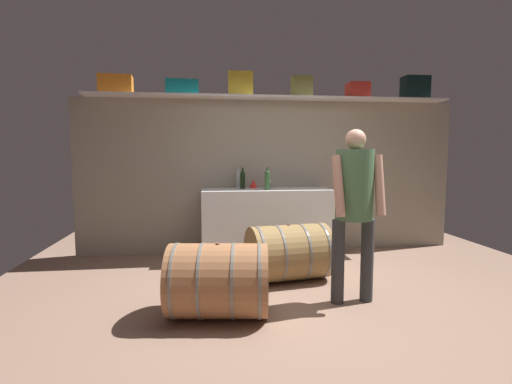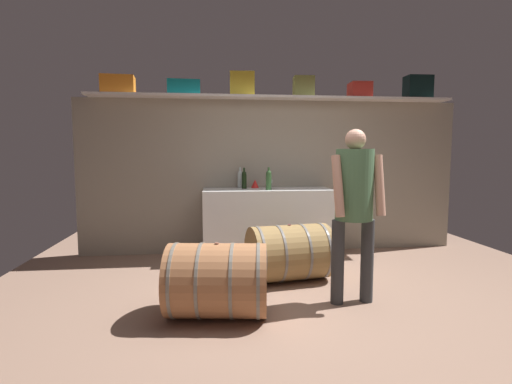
{
  "view_description": "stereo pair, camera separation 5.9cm",
  "coord_description": "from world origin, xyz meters",
  "px_view_note": "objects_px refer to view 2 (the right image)",
  "views": [
    {
      "loc": [
        -0.95,
        -3.45,
        1.44
      ],
      "look_at": [
        -0.43,
        0.51,
        1.05
      ],
      "focal_mm": 27.49,
      "sensor_mm": 36.0,
      "label": 1
    },
    {
      "loc": [
        -0.89,
        -3.46,
        1.44
      ],
      "look_at": [
        -0.43,
        0.51,
        1.05
      ],
      "focal_mm": 27.49,
      "sensor_mm": 36.0,
      "label": 2
    }
  ],
  "objects_px": {
    "toolcase_orange": "(118,85)",
    "wine_barrel_far": "(289,253)",
    "toolcase_olive": "(304,87)",
    "winemaker_pouring": "(354,198)",
    "toolcase_yellow": "(242,84)",
    "wine_bottle_green": "(269,180)",
    "wine_glass": "(270,182)",
    "red_funnel": "(255,184)",
    "wine_bottle_clear": "(240,179)",
    "toolcase_teal": "(184,88)",
    "toolcase_black": "(418,88)",
    "wine_bottle_dark": "(244,179)",
    "work_cabinet": "(267,223)",
    "wine_barrel_near": "(217,280)",
    "toolcase_red": "(360,90)"
  },
  "relations": [
    {
      "from": "toolcase_olive",
      "to": "wine_glass",
      "type": "bearing_deg",
      "value": -162.17
    },
    {
      "from": "toolcase_black",
      "to": "wine_glass",
      "type": "xyz_separation_m",
      "value": [
        -2.2,
        -0.13,
        -1.35
      ]
    },
    {
      "from": "toolcase_black",
      "to": "wine_bottle_clear",
      "type": "relative_size",
      "value": 1.23
    },
    {
      "from": "toolcase_olive",
      "to": "work_cabinet",
      "type": "distance_m",
      "value": 1.98
    },
    {
      "from": "toolcase_yellow",
      "to": "wine_bottle_green",
      "type": "distance_m",
      "value": 1.39
    },
    {
      "from": "wine_bottle_clear",
      "to": "wine_bottle_green",
      "type": "bearing_deg",
      "value": -45.52
    },
    {
      "from": "wine_barrel_far",
      "to": "winemaker_pouring",
      "type": "height_order",
      "value": "winemaker_pouring"
    },
    {
      "from": "wine_bottle_green",
      "to": "toolcase_teal",
      "type": "bearing_deg",
      "value": 162.7
    },
    {
      "from": "toolcase_yellow",
      "to": "wine_glass",
      "type": "distance_m",
      "value": 1.4
    },
    {
      "from": "toolcase_orange",
      "to": "toolcase_red",
      "type": "xyz_separation_m",
      "value": [
        3.35,
        0.0,
        -0.01
      ]
    },
    {
      "from": "wine_bottle_clear",
      "to": "red_funnel",
      "type": "height_order",
      "value": "wine_bottle_clear"
    },
    {
      "from": "wine_barrel_far",
      "to": "work_cabinet",
      "type": "bearing_deg",
      "value": 86.01
    },
    {
      "from": "wine_bottle_green",
      "to": "toolcase_yellow",
      "type": "bearing_deg",
      "value": 132.91
    },
    {
      "from": "toolcase_orange",
      "to": "wine_barrel_far",
      "type": "xyz_separation_m",
      "value": [
        2.09,
        -1.24,
        -2.03
      ]
    },
    {
      "from": "toolcase_black",
      "to": "red_funnel",
      "type": "height_order",
      "value": "toolcase_black"
    },
    {
      "from": "toolcase_red",
      "to": "wine_bottle_clear",
      "type": "xyz_separation_m",
      "value": [
        -1.72,
        0.01,
        -1.26
      ]
    },
    {
      "from": "toolcase_orange",
      "to": "wine_bottle_clear",
      "type": "xyz_separation_m",
      "value": [
        1.63,
        0.01,
        -1.27
      ]
    },
    {
      "from": "toolcase_black",
      "to": "wine_barrel_near",
      "type": "bearing_deg",
      "value": -142.94
    },
    {
      "from": "toolcase_orange",
      "to": "work_cabinet",
      "type": "xyz_separation_m",
      "value": [
        1.99,
        -0.21,
        -1.87
      ]
    },
    {
      "from": "toolcase_orange",
      "to": "wine_barrel_far",
      "type": "distance_m",
      "value": 3.17
    },
    {
      "from": "toolcase_teal",
      "to": "toolcase_yellow",
      "type": "xyz_separation_m",
      "value": [
        0.8,
        0.0,
        0.06
      ]
    },
    {
      "from": "toolcase_orange",
      "to": "wine_barrel_far",
      "type": "bearing_deg",
      "value": -34.72
    },
    {
      "from": "wine_bottle_dark",
      "to": "wine_bottle_green",
      "type": "height_order",
      "value": "wine_bottle_green"
    },
    {
      "from": "toolcase_yellow",
      "to": "wine_barrel_far",
      "type": "relative_size",
      "value": 0.34
    },
    {
      "from": "wine_bottle_clear",
      "to": "wine_barrel_far",
      "type": "distance_m",
      "value": 1.54
    },
    {
      "from": "wine_bottle_dark",
      "to": "red_funnel",
      "type": "height_order",
      "value": "wine_bottle_dark"
    },
    {
      "from": "work_cabinet",
      "to": "toolcase_orange",
      "type": "bearing_deg",
      "value": 173.87
    },
    {
      "from": "toolcase_olive",
      "to": "winemaker_pouring",
      "type": "xyz_separation_m",
      "value": [
        0.03,
        -1.97,
        -1.35
      ]
    },
    {
      "from": "toolcase_orange",
      "to": "winemaker_pouring",
      "type": "distance_m",
      "value": 3.5
    },
    {
      "from": "toolcase_black",
      "to": "wine_bottle_dark",
      "type": "distance_m",
      "value": 2.87
    },
    {
      "from": "wine_barrel_near",
      "to": "winemaker_pouring",
      "type": "bearing_deg",
      "value": 15.15
    },
    {
      "from": "toolcase_yellow",
      "to": "toolcase_olive",
      "type": "xyz_separation_m",
      "value": [
        0.87,
        0.0,
        -0.02
      ]
    },
    {
      "from": "red_funnel",
      "to": "winemaker_pouring",
      "type": "height_order",
      "value": "winemaker_pouring"
    },
    {
      "from": "wine_barrel_near",
      "to": "wine_bottle_dark",
      "type": "bearing_deg",
      "value": 85.9
    },
    {
      "from": "toolcase_teal",
      "to": "toolcase_orange",
      "type": "bearing_deg",
      "value": 176.51
    },
    {
      "from": "red_funnel",
      "to": "wine_barrel_near",
      "type": "bearing_deg",
      "value": -104.96
    },
    {
      "from": "toolcase_orange",
      "to": "winemaker_pouring",
      "type": "bearing_deg",
      "value": -41.72
    },
    {
      "from": "toolcase_yellow",
      "to": "wine_barrel_near",
      "type": "xyz_separation_m",
      "value": [
        -0.4,
        -2.15,
        -2.06
      ]
    },
    {
      "from": "wine_barrel_far",
      "to": "wine_barrel_near",
      "type": "bearing_deg",
      "value": -141.76
    },
    {
      "from": "toolcase_orange",
      "to": "toolcase_teal",
      "type": "bearing_deg",
      "value": -4.15
    },
    {
      "from": "toolcase_orange",
      "to": "wine_glass",
      "type": "relative_size",
      "value": 3.05
    },
    {
      "from": "wine_barrel_near",
      "to": "toolcase_teal",
      "type": "bearing_deg",
      "value": 107.83
    },
    {
      "from": "toolcase_red",
      "to": "work_cabinet",
      "type": "height_order",
      "value": "toolcase_red"
    },
    {
      "from": "toolcase_orange",
      "to": "wine_bottle_clear",
      "type": "bearing_deg",
      "value": -3.64
    },
    {
      "from": "toolcase_orange",
      "to": "wine_barrel_near",
      "type": "bearing_deg",
      "value": -63.71
    },
    {
      "from": "toolcase_yellow",
      "to": "wine_bottle_green",
      "type": "xyz_separation_m",
      "value": [
        0.32,
        -0.35,
        -1.3
      ]
    },
    {
      "from": "toolcase_black",
      "to": "red_funnel",
      "type": "distance_m",
      "value": 2.76
    },
    {
      "from": "wine_bottle_clear",
      "to": "work_cabinet",
      "type": "bearing_deg",
      "value": -32.27
    },
    {
      "from": "toolcase_olive",
      "to": "wine_bottle_dark",
      "type": "distance_m",
      "value": 1.55
    },
    {
      "from": "wine_bottle_green",
      "to": "wine_bottle_clear",
      "type": "bearing_deg",
      "value": 134.48
    }
  ]
}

